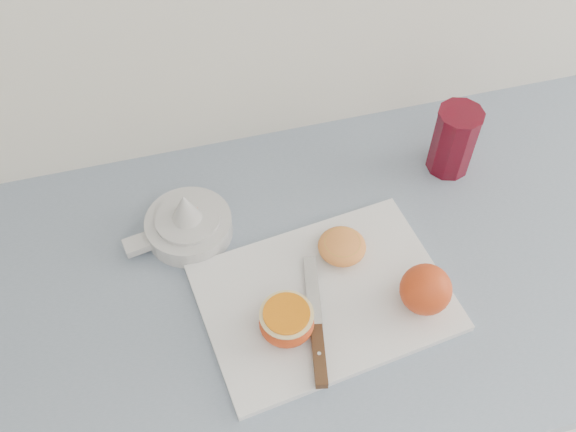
{
  "coord_description": "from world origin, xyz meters",
  "views": [
    {
      "loc": [
        -0.44,
        1.19,
        1.72
      ],
      "look_at": [
        -0.29,
        1.76,
        0.96
      ],
      "focal_mm": 40.0,
      "sensor_mm": 36.0,
      "label": 1
    }
  ],
  "objects": [
    {
      "name": "counter",
      "position": [
        -0.18,
        1.7,
        0.45
      ],
      "size": [
        2.57,
        0.64,
        0.89
      ],
      "color": "white",
      "rests_on": "ground"
    },
    {
      "name": "cutting_board",
      "position": [
        -0.26,
        1.64,
        0.9
      ],
      "size": [
        0.38,
        0.3,
        0.01
      ],
      "primitive_type": "cube",
      "rotation": [
        0.0,
        0.0,
        0.12
      ],
      "color": "white",
      "rests_on": "counter"
    },
    {
      "name": "whole_orange",
      "position": [
        -0.13,
        1.59,
        0.94
      ],
      "size": [
        0.07,
        0.07,
        0.07
      ],
      "color": "#C84015",
      "rests_on": "cutting_board"
    },
    {
      "name": "half_orange",
      "position": [
        -0.33,
        1.6,
        0.93
      ],
      "size": [
        0.08,
        0.08,
        0.05
      ],
      "color": "#C84015",
      "rests_on": "cutting_board"
    },
    {
      "name": "squeezed_shell",
      "position": [
        -0.22,
        1.71,
        0.92
      ],
      "size": [
        0.07,
        0.07,
        0.03
      ],
      "color": "orange",
      "rests_on": "cutting_board"
    },
    {
      "name": "paring_knife",
      "position": [
        -0.3,
        1.57,
        0.91
      ],
      "size": [
        0.06,
        0.21,
        0.01
      ],
      "color": "#4D2818",
      "rests_on": "cutting_board"
    },
    {
      "name": "citrus_juicer",
      "position": [
        -0.44,
        1.81,
        0.92
      ],
      "size": [
        0.17,
        0.14,
        0.09
      ],
      "color": "silver",
      "rests_on": "counter"
    },
    {
      "name": "red_tumbler",
      "position": [
        0.02,
        1.84,
        0.95
      ],
      "size": [
        0.08,
        0.08,
        0.12
      ],
      "color": "#5C0917",
      "rests_on": "counter"
    }
  ]
}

